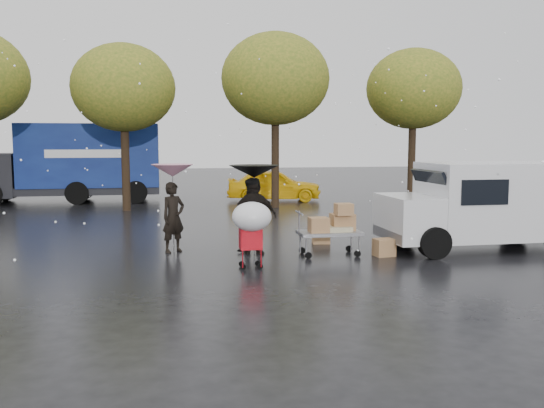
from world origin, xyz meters
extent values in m
plane|color=black|center=(0.00, 0.00, 0.00)|extent=(90.00, 90.00, 0.00)
imported|color=black|center=(-1.81, 0.97, 0.87)|extent=(0.76, 0.69, 1.74)
imported|color=black|center=(0.12, 0.38, 0.93)|extent=(1.14, 1.07, 1.86)
imported|color=black|center=(0.12, 0.37, 0.92)|extent=(1.12, 0.54, 1.85)
cylinder|color=#4C4C4C|center=(-1.81, 0.97, 1.01)|extent=(0.02, 0.02, 2.03)
cone|color=#DF5C8B|center=(-1.81, 0.97, 2.03)|extent=(1.03, 1.03, 0.30)
sphere|color=#4C4C4C|center=(-1.81, 0.97, 2.06)|extent=(0.06, 0.06, 0.06)
cylinder|color=#4C4C4C|center=(0.12, 0.37, 1.01)|extent=(0.02, 0.02, 2.02)
cone|color=black|center=(0.12, 0.37, 2.02)|extent=(1.23, 1.23, 0.30)
sphere|color=#4C4C4C|center=(0.12, 0.37, 2.05)|extent=(0.06, 0.06, 0.06)
cube|color=slate|center=(1.86, -0.15, 0.55)|extent=(1.50, 0.80, 0.08)
cylinder|color=slate|center=(1.11, -0.15, 0.80)|extent=(0.04, 0.04, 0.60)
cube|color=#9B6843|center=(2.21, -0.05, 0.79)|extent=(0.55, 0.45, 0.40)
cube|color=#9B6843|center=(1.56, -0.25, 0.77)|extent=(0.45, 0.40, 0.35)
cube|color=#9B6843|center=(2.16, -0.30, 1.13)|extent=(0.40, 0.35, 0.28)
cube|color=tan|center=(1.91, -0.15, 0.65)|extent=(0.90, 0.55, 0.12)
cylinder|color=black|center=(1.26, -0.47, 0.08)|extent=(0.16, 0.05, 0.16)
cylinder|color=black|center=(1.26, 0.17, 0.08)|extent=(0.16, 0.05, 0.16)
cylinder|color=black|center=(2.46, -0.47, 0.08)|extent=(0.16, 0.05, 0.16)
cylinder|color=black|center=(2.46, 0.17, 0.08)|extent=(0.16, 0.05, 0.16)
cube|color=#9D0912|center=(-0.21, -1.17, 0.65)|extent=(0.47, 0.41, 0.45)
cylinder|color=#9D0912|center=(-0.21, -1.36, 1.02)|extent=(0.42, 0.02, 0.02)
cylinder|color=#4C4C4C|center=(-0.21, -1.36, 0.95)|extent=(0.02, 0.02, 0.60)
ellipsoid|color=white|center=(-0.21, -1.36, 1.15)|extent=(0.84, 0.84, 0.63)
cylinder|color=black|center=(-0.39, -1.33, 0.06)|extent=(0.12, 0.04, 0.12)
cylinder|color=black|center=(-0.39, -1.01, 0.06)|extent=(0.12, 0.04, 0.12)
cylinder|color=black|center=(-0.03, -1.33, 0.06)|extent=(0.12, 0.04, 0.12)
cylinder|color=black|center=(-0.03, -1.01, 0.06)|extent=(0.12, 0.04, 0.12)
cube|color=white|center=(6.36, -0.06, 1.25)|extent=(3.80, 2.00, 1.90)
cube|color=white|center=(3.96, -0.06, 0.85)|extent=(1.20, 1.95, 1.10)
cube|color=black|center=(4.51, -0.06, 1.70)|extent=(0.37, 1.70, 0.67)
cube|color=slate|center=(3.41, -0.06, 0.45)|extent=(0.12, 1.90, 0.25)
cylinder|color=black|center=(4.16, -1.01, 0.38)|extent=(0.76, 0.28, 0.76)
cylinder|color=black|center=(4.16, 0.89, 0.38)|extent=(0.76, 0.28, 0.76)
cylinder|color=black|center=(7.46, 0.89, 0.38)|extent=(0.76, 0.28, 0.76)
cube|color=navy|center=(-5.25, 13.80, 2.10)|extent=(6.00, 2.50, 2.80)
cube|color=black|center=(-6.25, 13.80, 0.55)|extent=(8.00, 2.30, 0.35)
cube|color=white|center=(-5.25, 12.54, 2.20)|extent=(3.50, 0.03, 0.35)
cylinder|color=black|center=(-9.25, 14.95, 0.50)|extent=(1.00, 0.30, 1.00)
cylinder|color=black|center=(-3.25, 12.65, 0.50)|extent=(1.00, 0.30, 1.00)
cylinder|color=black|center=(-3.25, 14.95, 0.50)|extent=(1.00, 0.30, 1.00)
cube|color=#9B6843|center=(3.13, -0.47, 0.21)|extent=(0.50, 0.42, 0.42)
cube|color=#9B6843|center=(2.10, 1.47, 0.18)|extent=(0.50, 0.42, 0.36)
imported|color=yellow|center=(2.94, 12.56, 0.73)|extent=(4.51, 2.41, 1.46)
cylinder|color=black|center=(-3.50, 10.00, 2.24)|extent=(0.32, 0.32, 4.48)
ellipsoid|color=#3C5B1A|center=(-3.50, 10.00, 4.80)|extent=(4.00, 4.00, 3.40)
cylinder|color=black|center=(2.50, 10.00, 2.45)|extent=(0.32, 0.32, 4.90)
ellipsoid|color=#3C5B1A|center=(2.50, 10.00, 5.25)|extent=(4.40, 4.40, 3.74)
cylinder|color=black|center=(8.50, 10.00, 2.31)|extent=(0.32, 0.32, 4.62)
ellipsoid|color=#3C5B1A|center=(8.50, 10.00, 4.95)|extent=(4.00, 4.00, 3.40)
camera|label=1|loc=(-2.02, -13.31, 2.75)|focal=38.00mm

